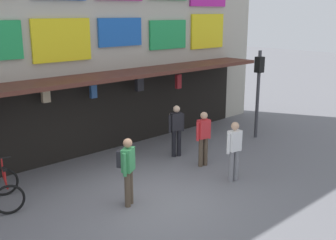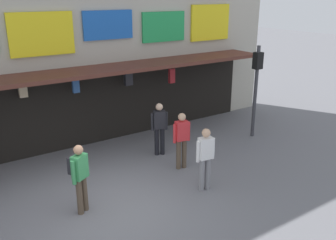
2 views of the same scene
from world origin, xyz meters
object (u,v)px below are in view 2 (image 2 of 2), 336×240
at_px(pedestrian_in_white, 159,125).
at_px(pedestrian_in_black, 182,138).
at_px(traffic_light_far, 256,77).
at_px(pedestrian_in_blue, 205,156).
at_px(pedestrian_in_green, 79,174).

distance_m(pedestrian_in_white, pedestrian_in_black, 1.18).
height_order(traffic_light_far, pedestrian_in_black, traffic_light_far).
distance_m(pedestrian_in_white, pedestrian_in_blue, 2.53).
height_order(pedestrian_in_black, pedestrian_in_blue, same).
bearing_deg(traffic_light_far, pedestrian_in_black, -169.33).
bearing_deg(pedestrian_in_black, traffic_light_far, 10.67).
distance_m(pedestrian_in_black, pedestrian_in_blue, 1.35).
bearing_deg(pedestrian_in_green, pedestrian_in_blue, -14.57).
bearing_deg(pedestrian_in_white, pedestrian_in_green, -151.92).
distance_m(pedestrian_in_green, pedestrian_in_black, 3.29).
bearing_deg(pedestrian_in_black, pedestrian_in_green, -170.38).
bearing_deg(pedestrian_in_blue, pedestrian_in_white, 84.90).
xyz_separation_m(traffic_light_far, pedestrian_in_blue, (-3.83, -2.01, -1.19)).
distance_m(traffic_light_far, pedestrian_in_green, 7.06).
bearing_deg(pedestrian_in_green, pedestrian_in_white, 28.08).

